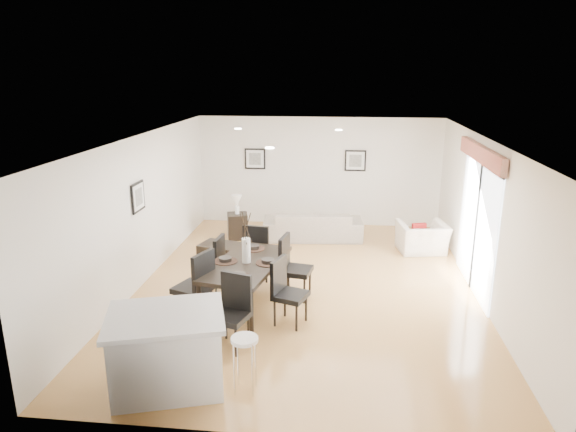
# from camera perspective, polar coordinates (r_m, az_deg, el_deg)

# --- Properties ---
(ground) EXTENTS (8.00, 8.00, 0.00)m
(ground) POSITION_cam_1_polar(r_m,az_deg,el_deg) (9.45, 2.03, -7.80)
(ground) COLOR tan
(ground) RESTS_ON ground
(wall_back) EXTENTS (6.00, 0.04, 2.70)m
(wall_back) POSITION_cam_1_polar(r_m,az_deg,el_deg) (12.87, 3.42, 4.94)
(wall_back) COLOR white
(wall_back) RESTS_ON ground
(wall_front) EXTENTS (6.00, 0.04, 2.70)m
(wall_front) POSITION_cam_1_polar(r_m,az_deg,el_deg) (5.27, -1.16, -11.81)
(wall_front) COLOR white
(wall_front) RESTS_ON ground
(wall_left) EXTENTS (0.04, 8.00, 2.70)m
(wall_left) POSITION_cam_1_polar(r_m,az_deg,el_deg) (9.67, -15.92, 0.62)
(wall_left) COLOR white
(wall_left) RESTS_ON ground
(wall_right) EXTENTS (0.04, 8.00, 2.70)m
(wall_right) POSITION_cam_1_polar(r_m,az_deg,el_deg) (9.28, 20.92, -0.46)
(wall_right) COLOR white
(wall_right) RESTS_ON ground
(ceiling) EXTENTS (6.00, 8.00, 0.02)m
(ceiling) POSITION_cam_1_polar(r_m,az_deg,el_deg) (8.72, 2.20, 8.67)
(ceiling) COLOR white
(ceiling) RESTS_ON wall_back
(sofa) EXTENTS (2.34, 1.08, 0.66)m
(sofa) POSITION_cam_1_polar(r_m,az_deg,el_deg) (11.93, 2.77, -0.99)
(sofa) COLOR gray
(sofa) RESTS_ON ground
(armchair) EXTENTS (1.13, 1.03, 0.65)m
(armchair) POSITION_cam_1_polar(r_m,az_deg,el_deg) (11.41, 14.67, -2.35)
(armchair) COLOR white
(armchair) RESTS_ON ground
(dining_table) EXTENTS (1.30, 2.07, 0.80)m
(dining_table) POSITION_cam_1_polar(r_m,az_deg,el_deg) (8.40, -4.61, -5.66)
(dining_table) COLOR black
(dining_table) RESTS_ON ground
(dining_chair_wnear) EXTENTS (0.67, 0.67, 1.15)m
(dining_chair_wnear) POSITION_cam_1_polar(r_m,az_deg,el_deg) (8.11, -10.01, -7.26)
(dining_chair_wnear) COLOR black
(dining_chair_wnear) RESTS_ON ground
(dining_chair_wfar) EXTENTS (0.51, 0.51, 1.05)m
(dining_chair_wfar) POSITION_cam_1_polar(r_m,az_deg,el_deg) (9.02, -8.28, -5.11)
(dining_chair_wfar) COLOR black
(dining_chair_wfar) RESTS_ON ground
(dining_chair_enear) EXTENTS (0.60, 0.60, 1.05)m
(dining_chair_enear) POSITION_cam_1_polar(r_m,az_deg,el_deg) (7.94, -0.31, -7.97)
(dining_chair_enear) COLOR black
(dining_chair_enear) RESTS_ON ground
(dining_chair_efar) EXTENTS (0.57, 0.57, 1.10)m
(dining_chair_efar) POSITION_cam_1_polar(r_m,az_deg,el_deg) (8.80, 0.34, -5.30)
(dining_chair_efar) COLOR black
(dining_chair_efar) RESTS_ON ground
(dining_chair_head) EXTENTS (0.59, 0.59, 1.06)m
(dining_chair_head) POSITION_cam_1_polar(r_m,az_deg,el_deg) (7.37, -6.12, -9.98)
(dining_chair_head) COLOR black
(dining_chair_head) RESTS_ON ground
(dining_chair_foot) EXTENTS (0.55, 0.55, 1.09)m
(dining_chair_foot) POSITION_cam_1_polar(r_m,az_deg,el_deg) (9.53, -3.35, -3.67)
(dining_chair_foot) COLOR black
(dining_chair_foot) RESTS_ON ground
(vase) EXTENTS (1.10, 1.68, 0.85)m
(vase) POSITION_cam_1_polar(r_m,az_deg,el_deg) (8.25, -4.68, -2.88)
(vase) COLOR white
(vase) RESTS_ON dining_table
(coffee_table) EXTENTS (1.05, 0.79, 0.38)m
(coffee_table) POSITION_cam_1_polar(r_m,az_deg,el_deg) (10.61, -7.18, -4.11)
(coffee_table) COLOR black
(coffee_table) RESTS_ON ground
(side_table) EXTENTS (0.55, 0.55, 0.59)m
(side_table) POSITION_cam_1_polar(r_m,az_deg,el_deg) (12.00, -5.63, -1.11)
(side_table) COLOR black
(side_table) RESTS_ON ground
(table_lamp) EXTENTS (0.23, 0.23, 0.44)m
(table_lamp) POSITION_cam_1_polar(r_m,az_deg,el_deg) (11.85, -5.70, 1.58)
(table_lamp) COLOR white
(table_lamp) RESTS_ON side_table
(cushion) EXTENTS (0.31, 0.18, 0.30)m
(cushion) POSITION_cam_1_polar(r_m,az_deg,el_deg) (11.25, 14.34, -1.54)
(cushion) COLOR maroon
(cushion) RESTS_ON armchair
(kitchen_island) EXTENTS (1.64, 1.43, 0.98)m
(kitchen_island) POSITION_cam_1_polar(r_m,az_deg,el_deg) (6.66, -13.25, -14.32)
(kitchen_island) COLOR silver
(kitchen_island) RESTS_ON ground
(bar_stool) EXTENTS (0.33, 0.33, 0.73)m
(bar_stool) POSITION_cam_1_polar(r_m,az_deg,el_deg) (6.36, -4.84, -14.12)
(bar_stool) COLOR white
(bar_stool) RESTS_ON ground
(framed_print_back_left) EXTENTS (0.52, 0.04, 0.52)m
(framed_print_back_left) POSITION_cam_1_polar(r_m,az_deg,el_deg) (12.97, -3.68, 6.36)
(framed_print_back_left) COLOR black
(framed_print_back_left) RESTS_ON wall_back
(framed_print_back_right) EXTENTS (0.52, 0.04, 0.52)m
(framed_print_back_right) POSITION_cam_1_polar(r_m,az_deg,el_deg) (12.78, 7.49, 6.12)
(framed_print_back_right) COLOR black
(framed_print_back_right) RESTS_ON wall_back
(framed_print_left_wall) EXTENTS (0.04, 0.52, 0.52)m
(framed_print_left_wall) POSITION_cam_1_polar(r_m,az_deg,el_deg) (9.40, -16.34, 2.06)
(framed_print_left_wall) COLOR black
(framed_print_left_wall) RESTS_ON wall_left
(sliding_door) EXTENTS (0.12, 2.70, 2.57)m
(sliding_door) POSITION_cam_1_polar(r_m,az_deg,el_deg) (9.47, 20.41, 1.88)
(sliding_door) COLOR white
(sliding_door) RESTS_ON wall_right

